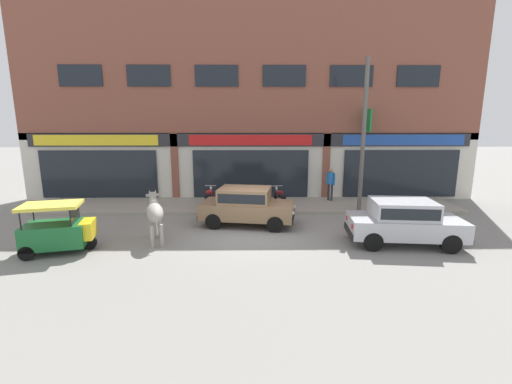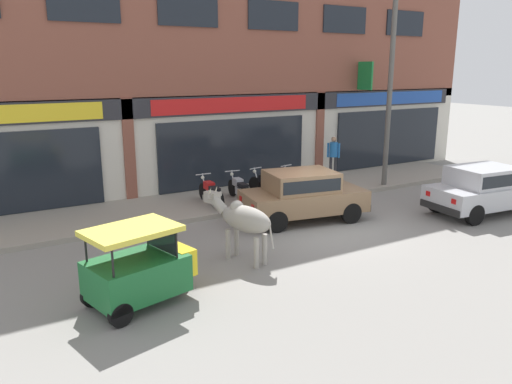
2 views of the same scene
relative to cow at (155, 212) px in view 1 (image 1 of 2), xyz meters
The scene contains 13 objects.
ground_plane 3.47m from the cow, 18.67° to the left, with size 90.00×90.00×0.00m, color gray.
sidewalk 5.82m from the cow, 56.73° to the left, with size 19.00×3.08×0.14m, color gray.
shop_building 8.29m from the cow, 64.46° to the left, with size 23.00×1.40×10.19m.
cow is the anchor object (origin of this frame).
car_0 3.51m from the cow, 31.65° to the left, with size 3.78×2.16×1.46m.
car_1 8.11m from the cow, ahead, with size 3.73×1.95×1.46m.
auto_rickshaw 2.86m from the cow, 161.22° to the right, with size 2.13×1.53×1.52m.
motorcycle_0 4.51m from the cow, 73.95° to the left, with size 0.52×1.81×0.88m.
motorcycle_1 4.87m from the cow, 62.40° to the left, with size 0.53×1.81×0.88m.
motorcycle_2 5.48m from the cow, 52.31° to the left, with size 0.62×1.79×0.88m.
motorcycle_3 6.15m from the cow, 42.97° to the left, with size 0.61×1.79×0.88m.
pedestrian 8.95m from the cow, 37.93° to the left, with size 0.37×0.38×1.60m.
utility_pole 8.98m from the cow, 24.28° to the left, with size 0.18×0.18×6.40m, color #595651.
Camera 1 is at (0.03, -11.99, 3.88)m, focal length 24.00 mm.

